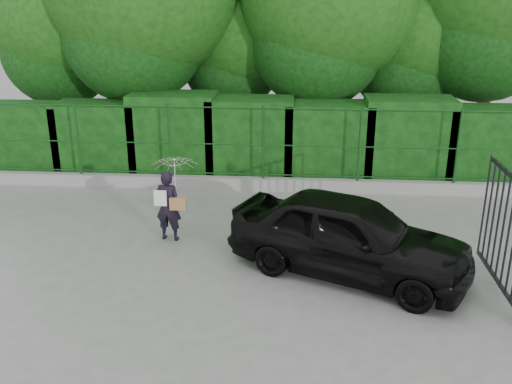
{
  "coord_description": "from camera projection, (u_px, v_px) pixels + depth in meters",
  "views": [
    {
      "loc": [
        1.21,
        -8.81,
        4.78
      ],
      "look_at": [
        0.46,
        1.3,
        1.1
      ],
      "focal_mm": 40.0,
      "sensor_mm": 36.0,
      "label": 1
    }
  ],
  "objects": [
    {
      "name": "ground",
      "position": [
        224.0,
        276.0,
        9.97
      ],
      "size": [
        80.0,
        80.0,
        0.0
      ],
      "primitive_type": "plane",
      "color": "gray"
    },
    {
      "name": "car",
      "position": [
        349.0,
        236.0,
        9.84
      ],
      "size": [
        4.51,
        3.25,
        1.43
      ],
      "primitive_type": "imported",
      "rotation": [
        0.0,
        0.0,
        1.15
      ],
      "color": "black",
      "rests_on": "ground"
    },
    {
      "name": "fence",
      "position": [
        256.0,
        143.0,
        13.76
      ],
      "size": [
        14.13,
        0.06,
        1.8
      ],
      "color": "#124214",
      "rests_on": "kerb"
    },
    {
      "name": "woman",
      "position": [
        173.0,
        186.0,
        11.06
      ],
      "size": [
        0.88,
        0.9,
        1.7
      ],
      "color": "black",
      "rests_on": "ground"
    },
    {
      "name": "kerb",
      "position": [
        247.0,
        184.0,
        14.14
      ],
      "size": [
        14.0,
        0.25,
        0.3
      ],
      "primitive_type": "cube",
      "color": "#9E9E99",
      "rests_on": "ground"
    },
    {
      "name": "hedge",
      "position": [
        253.0,
        140.0,
        14.77
      ],
      "size": [
        14.2,
        1.2,
        2.19
      ],
      "color": "black",
      "rests_on": "ground"
    }
  ]
}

